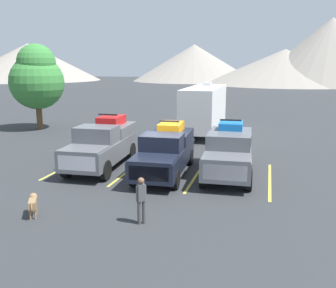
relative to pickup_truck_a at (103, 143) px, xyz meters
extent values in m
plane|color=#2D3033|center=(3.22, -0.04, -1.22)|extent=(240.00, 240.00, 0.00)
cube|color=#595B60|center=(0.01, -0.23, -0.29)|extent=(2.36, 5.72, 0.94)
cube|color=#595B60|center=(0.12, -2.25, 0.22)|extent=(2.06, 1.67, 0.08)
cube|color=#595B60|center=(0.04, -0.73, 0.59)|extent=(2.02, 1.56, 0.82)
cube|color=slate|center=(0.07, -1.32, 0.63)|extent=(1.83, 0.32, 0.60)
cube|color=#595B60|center=(-0.07, 1.29, 0.47)|extent=(2.16, 2.69, 0.59)
cube|color=silver|center=(0.16, -3.00, -0.24)|extent=(1.76, 0.15, 0.66)
cylinder|color=black|center=(1.06, -2.09, -0.76)|extent=(0.33, 0.95, 0.94)
cylinder|color=black|center=(-0.84, -2.18, -0.76)|extent=(0.33, 0.95, 0.94)
cylinder|color=black|center=(0.86, 1.73, -0.76)|extent=(0.33, 0.95, 0.94)
cylinder|color=black|center=(-1.04, 1.63, -0.76)|extent=(0.33, 0.95, 0.94)
cube|color=red|center=(-0.07, 1.29, 0.99)|extent=(1.22, 1.71, 0.45)
cylinder|color=black|center=(0.43, 0.74, 0.99)|extent=(0.20, 0.45, 0.44)
cylinder|color=black|center=(-0.50, 0.70, 0.99)|extent=(0.20, 0.45, 0.44)
cylinder|color=black|center=(0.37, 1.88, 0.99)|extent=(0.20, 0.45, 0.44)
cylinder|color=black|center=(-0.56, 1.83, 0.99)|extent=(0.20, 0.45, 0.44)
cube|color=black|center=(-0.04, 0.82, 1.37)|extent=(1.04, 0.13, 0.08)
cube|color=black|center=(3.41, -0.48, -0.39)|extent=(2.28, 5.91, 0.87)
cube|color=black|center=(3.51, -2.57, 0.09)|extent=(1.98, 1.72, 0.08)
cube|color=black|center=(3.43, -1.00, 0.44)|extent=(1.94, 1.60, 0.78)
cube|color=slate|center=(3.46, -1.60, 0.48)|extent=(1.75, 0.31, 0.57)
cube|color=black|center=(3.32, 1.09, 0.32)|extent=(2.08, 2.77, 0.53)
cube|color=silver|center=(3.55, -3.35, -0.34)|extent=(1.69, 0.15, 0.61)
cylinder|color=black|center=(4.42, -2.40, -0.82)|extent=(0.32, 0.82, 0.80)
cylinder|color=black|center=(2.60, -2.50, -0.82)|extent=(0.32, 0.82, 0.80)
cylinder|color=black|center=(4.21, 1.54, -0.82)|extent=(0.32, 0.82, 0.80)
cylinder|color=black|center=(2.39, 1.45, -0.82)|extent=(0.32, 0.82, 0.80)
cube|color=orange|center=(3.32, 1.09, 0.81)|extent=(1.18, 1.76, 0.45)
cylinder|color=black|center=(3.80, 0.53, 0.80)|extent=(0.20, 0.45, 0.44)
cylinder|color=black|center=(2.91, 0.48, 0.80)|extent=(0.20, 0.45, 0.44)
cylinder|color=black|center=(3.74, 1.70, 0.80)|extent=(0.20, 0.45, 0.44)
cylinder|color=black|center=(2.85, 1.65, 0.80)|extent=(0.20, 0.45, 0.44)
cube|color=black|center=(3.35, 0.61, 1.18)|extent=(0.99, 0.13, 0.08)
cube|color=#595B60|center=(6.38, 0.04, -0.31)|extent=(2.35, 5.57, 0.91)
cube|color=#595B60|center=(6.48, -1.92, 0.19)|extent=(2.06, 1.63, 0.08)
cube|color=#595B60|center=(6.40, -0.45, 0.51)|extent=(2.02, 1.52, 0.73)
cube|color=slate|center=(6.43, -1.02, 0.55)|extent=(1.83, 0.30, 0.54)
cube|color=#595B60|center=(6.30, 1.52, 0.42)|extent=(2.16, 2.62, 0.54)
cube|color=silver|center=(6.52, -2.66, -0.26)|extent=(1.76, 0.15, 0.64)
cylinder|color=black|center=(7.43, -1.77, -0.76)|extent=(0.33, 0.94, 0.92)
cylinder|color=black|center=(5.52, -1.86, -0.76)|extent=(0.33, 0.94, 0.92)
cylinder|color=black|center=(7.23, 1.95, -0.76)|extent=(0.33, 0.94, 0.92)
cylinder|color=black|center=(5.33, 1.85, -0.76)|extent=(0.33, 0.94, 0.92)
cube|color=blue|center=(6.30, 1.52, 0.92)|extent=(1.22, 1.67, 0.45)
cylinder|color=black|center=(6.80, 0.99, 0.91)|extent=(0.20, 0.45, 0.44)
cylinder|color=black|center=(5.87, 0.94, 0.91)|extent=(0.20, 0.45, 0.44)
cylinder|color=black|center=(6.74, 2.10, 0.91)|extent=(0.20, 0.45, 0.44)
cylinder|color=black|center=(5.81, 2.05, 0.91)|extent=(0.20, 0.45, 0.44)
cube|color=black|center=(6.33, 1.07, 1.29)|extent=(1.04, 0.13, 0.08)
cube|color=gold|center=(-1.86, -0.17, -1.22)|extent=(0.12, 5.50, 0.01)
cube|color=gold|center=(1.53, -0.17, -1.22)|extent=(0.12, 5.50, 0.01)
cube|color=gold|center=(4.92, -0.17, -1.22)|extent=(0.12, 5.50, 0.01)
cube|color=gold|center=(8.30, -0.17, -1.22)|extent=(0.12, 5.50, 0.01)
cube|color=white|center=(3.45, 10.43, 0.79)|extent=(2.32, 7.95, 2.97)
cube|color=#595960|center=(2.28, 10.43, 0.94)|extent=(0.03, 7.63, 0.24)
cube|color=silver|center=(3.45, 11.62, 2.42)|extent=(0.60, 0.70, 0.30)
cube|color=#333333|center=(3.45, 5.85, -0.91)|extent=(0.12, 1.20, 0.12)
cylinder|color=black|center=(4.51, 9.47, -0.84)|extent=(0.22, 0.76, 0.76)
cylinder|color=black|center=(2.39, 9.47, -0.84)|extent=(0.22, 0.76, 0.76)
cylinder|color=black|center=(4.51, 11.38, -0.84)|extent=(0.22, 0.76, 0.76)
cylinder|color=black|center=(2.38, 11.38, -0.84)|extent=(0.22, 0.76, 0.76)
cylinder|color=#3F3F42|center=(4.24, -6.01, -0.82)|extent=(0.12, 0.12, 0.81)
cylinder|color=#3F3F42|center=(4.11, -6.11, -0.82)|extent=(0.12, 0.12, 0.81)
cube|color=#4C4C51|center=(4.18, -6.06, -0.13)|extent=(0.30, 0.29, 0.57)
sphere|color=brown|center=(4.18, -6.06, 0.27)|extent=(0.22, 0.22, 0.22)
cylinder|color=#4C4C51|center=(4.28, -5.98, -0.16)|extent=(0.09, 0.09, 0.52)
cylinder|color=#4C4C51|center=(4.07, -6.14, -0.16)|extent=(0.09, 0.09, 0.52)
cube|color=olive|center=(0.36, -6.51, -0.73)|extent=(0.55, 0.71, 0.26)
sphere|color=olive|center=(0.18, -6.19, -0.63)|extent=(0.28, 0.28, 0.28)
cylinder|color=olive|center=(0.55, -6.84, -0.68)|extent=(0.11, 0.16, 0.20)
cylinder|color=olive|center=(0.17, -6.35, -1.04)|extent=(0.06, 0.06, 0.36)
cylinder|color=olive|center=(0.31, -6.27, -1.04)|extent=(0.06, 0.06, 0.36)
cylinder|color=olive|center=(0.41, -6.76, -1.04)|extent=(0.06, 0.06, 0.36)
cylinder|color=olive|center=(0.55, -6.68, -1.04)|extent=(0.06, 0.06, 0.36)
cylinder|color=brown|center=(-9.67, 8.84, 0.12)|extent=(0.46, 0.46, 2.69)
sphere|color=#387F38|center=(-9.67, 8.84, 2.52)|extent=(4.24, 4.24, 4.24)
sphere|color=#387F38|center=(-9.50, 8.70, 4.00)|extent=(2.97, 2.97, 2.97)
cone|color=gray|center=(-63.35, 83.55, 4.31)|extent=(42.94, 42.94, 11.07)
cone|color=gray|center=(-13.77, 93.36, 4.08)|extent=(36.30, 36.30, 10.62)
cone|color=gray|center=(11.62, 83.23, 3.12)|extent=(40.65, 40.65, 8.70)
cone|color=gray|center=(22.20, 84.02, 6.84)|extent=(38.62, 38.62, 16.12)
camera|label=1|loc=(8.01, -16.86, 4.01)|focal=39.42mm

